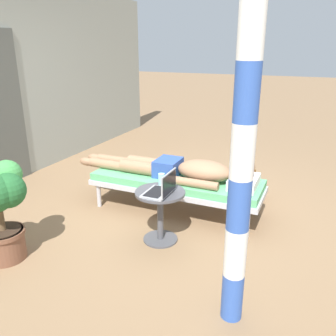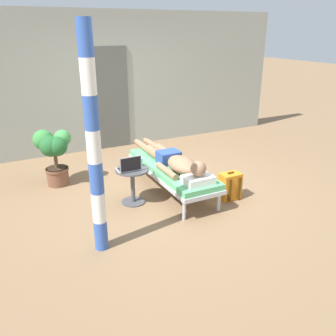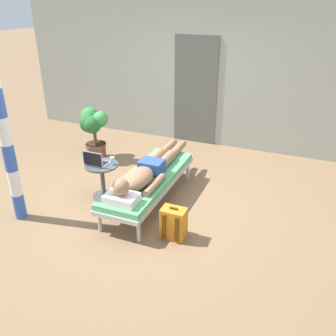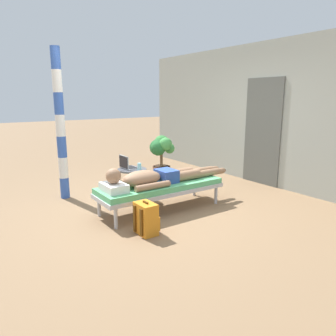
{
  "view_description": "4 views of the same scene",
  "coord_description": "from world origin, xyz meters",
  "px_view_note": "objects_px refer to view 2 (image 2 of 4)",
  "views": [
    {
      "loc": [
        -3.43,
        -1.43,
        1.84
      ],
      "look_at": [
        0.16,
        0.14,
        0.47
      ],
      "focal_mm": 37.81,
      "sensor_mm": 36.0,
      "label": 1
    },
    {
      "loc": [
        -2.25,
        -4.44,
        2.36
      ],
      "look_at": [
        -0.11,
        -0.21,
        0.47
      ],
      "focal_mm": 37.66,
      "sensor_mm": 36.0,
      "label": 2
    },
    {
      "loc": [
        2.04,
        -4.13,
        2.78
      ],
      "look_at": [
        0.29,
        0.12,
        0.53
      ],
      "focal_mm": 39.37,
      "sensor_mm": 36.0,
      "label": 3
    },
    {
      "loc": [
        3.91,
        -2.56,
        1.68
      ],
      "look_at": [
        -0.01,
        0.16,
        0.62
      ],
      "focal_mm": 34.13,
      "sensor_mm": 36.0,
      "label": 4
    }
  ],
  "objects_px": {
    "backpack": "(230,186)",
    "potted_plant": "(53,151)",
    "lounge_chair": "(172,170)",
    "porch_post": "(94,146)",
    "drink_glass": "(140,162)",
    "side_table": "(133,180)",
    "laptop": "(129,167)",
    "person_reclining": "(174,161)"
  },
  "relations": [
    {
      "from": "backpack",
      "to": "potted_plant",
      "type": "xyz_separation_m",
      "value": [
        -2.18,
        1.67,
        0.37
      ]
    },
    {
      "from": "lounge_chair",
      "to": "porch_post",
      "type": "xyz_separation_m",
      "value": [
        -1.43,
        -1.01,
        0.88
      ]
    },
    {
      "from": "backpack",
      "to": "potted_plant",
      "type": "bearing_deg",
      "value": 142.54
    },
    {
      "from": "drink_glass",
      "to": "potted_plant",
      "type": "distance_m",
      "value": 1.49
    },
    {
      "from": "side_table",
      "to": "laptop",
      "type": "height_order",
      "value": "laptop"
    },
    {
      "from": "drink_glass",
      "to": "side_table",
      "type": "bearing_deg",
      "value": -160.37
    },
    {
      "from": "side_table",
      "to": "drink_glass",
      "type": "height_order",
      "value": "drink_glass"
    },
    {
      "from": "lounge_chair",
      "to": "porch_post",
      "type": "relative_size",
      "value": 0.8
    },
    {
      "from": "person_reclining",
      "to": "potted_plant",
      "type": "bearing_deg",
      "value": 144.11
    },
    {
      "from": "person_reclining",
      "to": "side_table",
      "type": "xyz_separation_m",
      "value": [
        -0.68,
        -0.03,
        -0.16
      ]
    },
    {
      "from": "person_reclining",
      "to": "side_table",
      "type": "bearing_deg",
      "value": -177.79
    },
    {
      "from": "side_table",
      "to": "potted_plant",
      "type": "height_order",
      "value": "potted_plant"
    },
    {
      "from": "drink_glass",
      "to": "potted_plant",
      "type": "height_order",
      "value": "potted_plant"
    },
    {
      "from": "potted_plant",
      "to": "porch_post",
      "type": "height_order",
      "value": "porch_post"
    },
    {
      "from": "laptop",
      "to": "porch_post",
      "type": "xyz_separation_m",
      "value": [
        -0.68,
        -0.85,
        0.65
      ]
    },
    {
      "from": "lounge_chair",
      "to": "laptop",
      "type": "bearing_deg",
      "value": -167.53
    },
    {
      "from": "person_reclining",
      "to": "laptop",
      "type": "relative_size",
      "value": 7.0
    },
    {
      "from": "drink_glass",
      "to": "potted_plant",
      "type": "bearing_deg",
      "value": 132.87
    },
    {
      "from": "lounge_chair",
      "to": "porch_post",
      "type": "distance_m",
      "value": 1.96
    },
    {
      "from": "laptop",
      "to": "backpack",
      "type": "xyz_separation_m",
      "value": [
        1.38,
        -0.47,
        -0.39
      ]
    },
    {
      "from": "side_table",
      "to": "drink_glass",
      "type": "bearing_deg",
      "value": 19.63
    },
    {
      "from": "side_table",
      "to": "drink_glass",
      "type": "xyz_separation_m",
      "value": [
        0.15,
        0.05,
        0.23
      ]
    },
    {
      "from": "potted_plant",
      "to": "porch_post",
      "type": "distance_m",
      "value": 2.15
    },
    {
      "from": "laptop",
      "to": "potted_plant",
      "type": "relative_size",
      "value": 0.34
    },
    {
      "from": "backpack",
      "to": "porch_post",
      "type": "xyz_separation_m",
      "value": [
        -2.06,
        -0.38,
        1.03
      ]
    },
    {
      "from": "person_reclining",
      "to": "backpack",
      "type": "bearing_deg",
      "value": -41.04
    },
    {
      "from": "drink_glass",
      "to": "backpack",
      "type": "distance_m",
      "value": 1.36
    },
    {
      "from": "backpack",
      "to": "person_reclining",
      "type": "bearing_deg",
      "value": 138.96
    },
    {
      "from": "laptop",
      "to": "backpack",
      "type": "relative_size",
      "value": 0.73
    },
    {
      "from": "drink_glass",
      "to": "backpack",
      "type": "height_order",
      "value": "drink_glass"
    },
    {
      "from": "backpack",
      "to": "porch_post",
      "type": "bearing_deg",
      "value": -169.69
    },
    {
      "from": "potted_plant",
      "to": "porch_post",
      "type": "bearing_deg",
      "value": -86.62
    },
    {
      "from": "laptop",
      "to": "drink_glass",
      "type": "bearing_deg",
      "value": 26.52
    },
    {
      "from": "backpack",
      "to": "potted_plant",
      "type": "height_order",
      "value": "potted_plant"
    },
    {
      "from": "drink_glass",
      "to": "laptop",
      "type": "bearing_deg",
      "value": -153.48
    },
    {
      "from": "side_table",
      "to": "backpack",
      "type": "height_order",
      "value": "side_table"
    },
    {
      "from": "lounge_chair",
      "to": "laptop",
      "type": "distance_m",
      "value": 0.8
    },
    {
      "from": "backpack",
      "to": "potted_plant",
      "type": "relative_size",
      "value": 0.47
    },
    {
      "from": "person_reclining",
      "to": "lounge_chair",
      "type": "bearing_deg",
      "value": 90.0
    },
    {
      "from": "potted_plant",
      "to": "porch_post",
      "type": "xyz_separation_m",
      "value": [
        0.12,
        -2.05,
        0.66
      ]
    },
    {
      "from": "lounge_chair",
      "to": "laptop",
      "type": "height_order",
      "value": "laptop"
    },
    {
      "from": "backpack",
      "to": "lounge_chair",
      "type": "bearing_deg",
      "value": 134.77
    }
  ]
}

